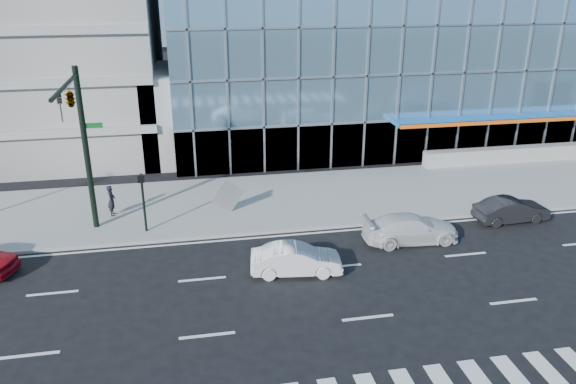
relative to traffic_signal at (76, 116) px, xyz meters
name	(u,v)px	position (x,y,z in m)	size (l,w,h in m)	color
ground	(339,266)	(11.00, -4.57, -6.16)	(160.00, 160.00, 0.00)	black
sidewalk	(302,198)	(11.00, 3.43, -6.09)	(120.00, 8.00, 0.15)	gray
theatre_building	(418,29)	(25.00, 21.43, 1.34)	(42.00, 26.00, 15.00)	#6F9DB9
ramp_block	(188,112)	(5.00, 13.43, -3.16)	(6.00, 8.00, 6.00)	gray
traffic_signal	(76,116)	(0.00, 0.00, 0.00)	(1.14, 5.74, 8.00)	black
ped_signal_post	(143,194)	(2.50, 0.37, -4.02)	(0.30, 0.33, 3.00)	black
white_suv	(411,228)	(15.01, -2.78, -5.49)	(1.88, 4.63, 1.34)	silver
white_sedan	(296,260)	(9.01, -4.77, -5.52)	(1.36, 3.89, 1.28)	white
dark_sedan	(511,210)	(21.01, -1.57, -5.53)	(1.35, 3.86, 1.27)	black
pedestrian	(112,200)	(0.68, 2.76, -5.19)	(0.60, 0.39, 1.64)	black
tilted_panel	(228,196)	(6.71, 2.04, -5.11)	(1.30, 0.06, 1.30)	gray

